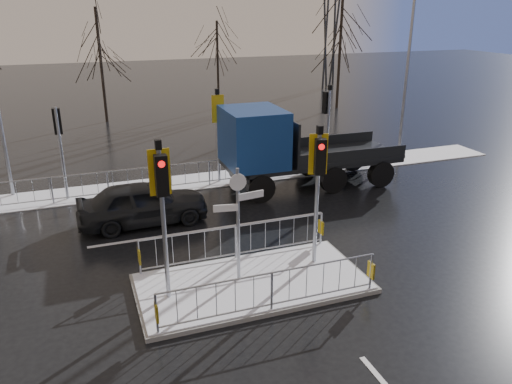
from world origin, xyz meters
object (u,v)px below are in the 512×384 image
object	(u,v)px
traffic_island	(251,272)
street_lamp_right	(409,66)
car_far_lane	(143,203)
flatbed_truck	(278,147)

from	to	relation	value
traffic_island	street_lamp_right	size ratio (longest dim) A/B	0.75
traffic_island	car_far_lane	xyz separation A→B (m)	(-2.07, 5.04, 0.34)
car_far_lane	street_lamp_right	distance (m)	13.61
car_far_lane	flatbed_truck	size ratio (longest dim) A/B	0.60
traffic_island	car_far_lane	world-z (taller)	traffic_island
street_lamp_right	car_far_lane	bearing A→B (deg)	-164.76
traffic_island	street_lamp_right	xyz separation A→B (m)	(10.58, 8.49, 4.00)
car_far_lane	street_lamp_right	xyz separation A→B (m)	(12.65, 3.45, 3.66)
flatbed_truck	car_far_lane	bearing A→B (deg)	-163.76
traffic_island	flatbed_truck	size ratio (longest dim) A/B	0.84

